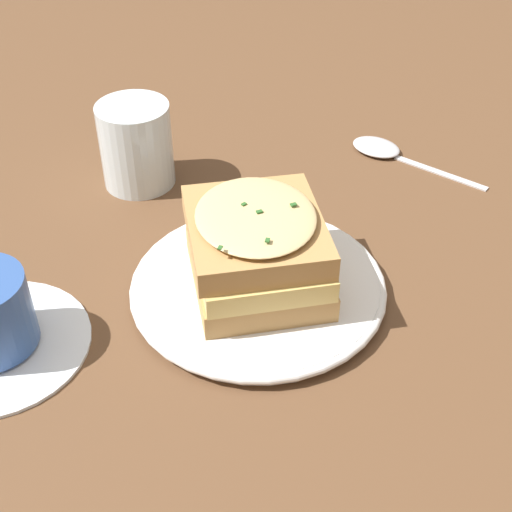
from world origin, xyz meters
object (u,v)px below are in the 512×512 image
Objects in this scene: sandwich at (257,249)px; water_glass at (136,145)px; dinner_plate at (256,288)px; spoon at (384,150)px.

sandwich is 1.88× the size of water_glass.
dinner_plate is 0.23m from water_glass.
water_glass is (-0.21, 0.06, 0.04)m from dinner_plate.
sandwich is at bearing -14.60° from water_glass.
water_glass is 0.55× the size of spoon.
spoon is at bearing 52.48° from water_glass.
sandwich is (-0.00, 0.00, 0.04)m from dinner_plate.
sandwich reaches higher than spoon.
water_glass reaches higher than dinner_plate.
sandwich reaches higher than dinner_plate.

